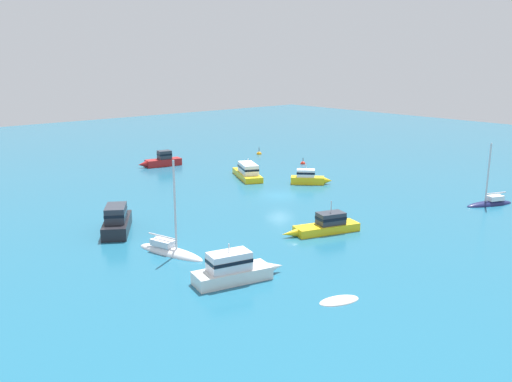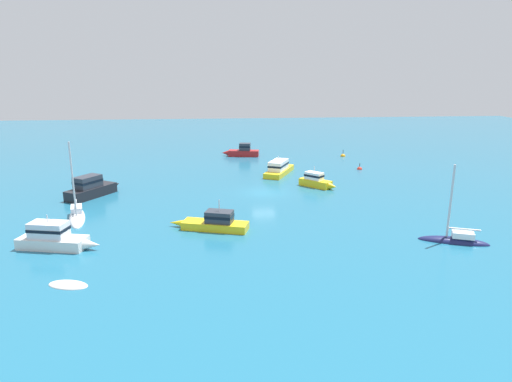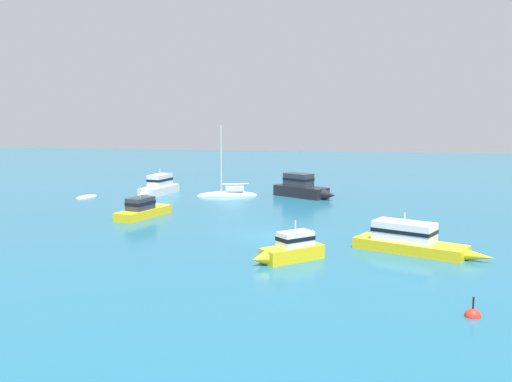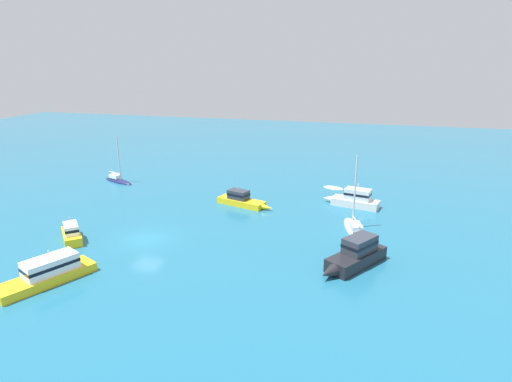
{
  "view_description": "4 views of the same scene",
  "coord_description": "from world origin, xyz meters",
  "views": [
    {
      "loc": [
        -38.01,
        -40.33,
        14.18
      ],
      "look_at": [
        -1.98,
        1.54,
        0.54
      ],
      "focal_mm": 38.21,
      "sensor_mm": 36.0,
      "label": 1
    },
    {
      "loc": [
        -5.37,
        -47.33,
        12.98
      ],
      "look_at": [
        -1.06,
        -1.83,
        0.68
      ],
      "focal_mm": 31.38,
      "sensor_mm": 36.0,
      "label": 2
    },
    {
      "loc": [
        40.07,
        5.76,
        8.91
      ],
      "look_at": [
        -7.96,
        -2.62,
        1.99
      ],
      "focal_mm": 41.94,
      "sensor_mm": 36.0,
      "label": 3
    },
    {
      "loc": [
        -19.11,
        31.68,
        15.54
      ],
      "look_at": [
        -7.4,
        -10.51,
        2.08
      ],
      "focal_mm": 30.06,
      "sensor_mm": 36.0,
      "label": 4
    }
  ],
  "objects": [
    {
      "name": "motor_cruiser",
      "position": [
        -17.6,
        -14.41,
        0.83
      ],
      "size": [
        6.45,
        2.9,
        2.62
      ],
      "rotation": [
        0.0,
        0.0,
        6.06
      ],
      "color": "silver",
      "rests_on": "ground"
    },
    {
      "name": "ground_plane",
      "position": [
        0.0,
        0.0,
        0.0
      ],
      "size": [
        160.0,
        160.0,
        0.0
      ],
      "primitive_type": "plane",
      "color": "#1E607F"
    },
    {
      "name": "sloop",
      "position": [
        -17.98,
        -7.23,
        0.14
      ],
      "size": [
        2.95,
        6.23,
        7.57
      ],
      "rotation": [
        0.0,
        0.0,
        4.98
      ],
      "color": "white",
      "rests_on": "ground"
    },
    {
      "name": "launch",
      "position": [
        -18.44,
        0.21,
        0.92
      ],
      "size": [
        5.01,
        6.64,
        2.32
      ],
      "rotation": [
        0.0,
        0.0,
        1.0
      ],
      "color": "black",
      "rests_on": "ground"
    },
    {
      "name": "launch_1",
      "position": [
        6.31,
        1.91,
        0.7
      ],
      "size": [
        4.02,
        4.16,
        2.35
      ],
      "rotation": [
        0.0,
        0.0,
        5.47
      ],
      "color": "yellow",
      "rests_on": "ground"
    },
    {
      "name": "channel_buoy",
      "position": [
        14.31,
        10.68,
        0.01
      ],
      "size": [
        0.7,
        0.7,
        1.22
      ],
      "color": "red",
      "rests_on": "ground"
    },
    {
      "name": "cabin_cruiser",
      "position": [
        2.98,
        8.92,
        0.77
      ],
      "size": [
        4.88,
        8.21,
        2.44
      ],
      "rotation": [
        0.0,
        0.0,
        1.13
      ],
      "color": "yellow",
      "rests_on": "ground"
    },
    {
      "name": "dinghy",
      "position": [
        -14.69,
        -20.85,
        0.0
      ],
      "size": [
        2.89,
        1.97,
        0.4
      ],
      "rotation": [
        0.0,
        0.0,
        5.99
      ],
      "color": "silver",
      "rests_on": "ground"
    },
    {
      "name": "motor_cruiser_1",
      "position": [
        -5.5,
        -11.44,
        0.63
      ],
      "size": [
        6.91,
        3.25,
        2.65
      ],
      "rotation": [
        0.0,
        0.0,
        2.84
      ],
      "color": "yellow",
      "rests_on": "ground"
    }
  ]
}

